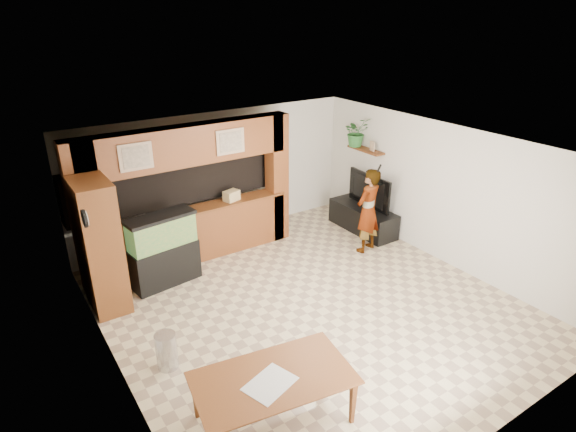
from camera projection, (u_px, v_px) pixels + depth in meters
floor at (309, 305)px, 7.83m from camera, size 6.50×6.50×0.00m
ceiling at (312, 150)px, 6.79m from camera, size 6.50×6.50×0.00m
wall_back at (217, 176)px, 9.79m from camera, size 6.00×0.00×6.00m
wall_left at (109, 293)px, 5.79m from camera, size 0.00×6.50×6.50m
wall_right at (442, 194)px, 8.84m from camera, size 0.00×6.50×6.50m
partition at (184, 193)px, 8.84m from camera, size 4.20×0.99×2.60m
wall_clock at (85, 218)px, 6.33m from camera, size 0.05×0.25×0.25m
wall_shelf at (366, 150)px, 10.09m from camera, size 0.25×0.90×0.04m
pantry_cabinet at (100, 246)px, 7.41m from camera, size 0.53×0.87×2.14m
trash_can at (167, 351)px, 6.39m from camera, size 0.28×0.28×0.52m
aquarium at (164, 251)px, 8.22m from camera, size 1.16×0.44×1.29m
tv_stand at (363, 219)px, 10.36m from camera, size 0.59×1.61×0.54m
television at (365, 191)px, 10.11m from camera, size 0.20×1.23×0.71m
photo_frame at (372, 146)px, 9.90m from camera, size 0.05×0.15×0.20m
potted_plant at (356, 132)px, 10.16m from camera, size 0.60×0.54×0.61m
person at (368, 211)px, 9.27m from camera, size 0.70×0.55×1.69m
microphone at (379, 168)px, 8.82m from camera, size 0.04×0.10×0.16m
dining_table at (275, 401)px, 5.51m from camera, size 1.94×1.28×0.63m
newspaper_a at (270, 384)px, 5.31m from camera, size 0.65×0.55×0.01m
counter_box at (231, 196)px, 9.20m from camera, size 0.34×0.27×0.20m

